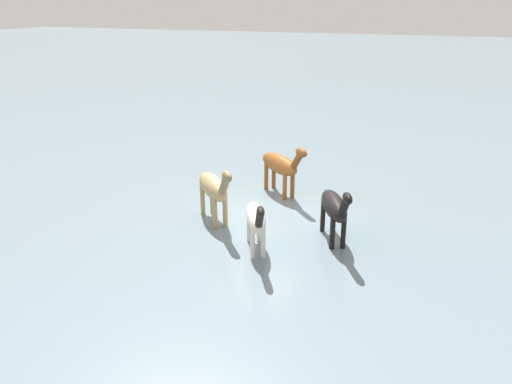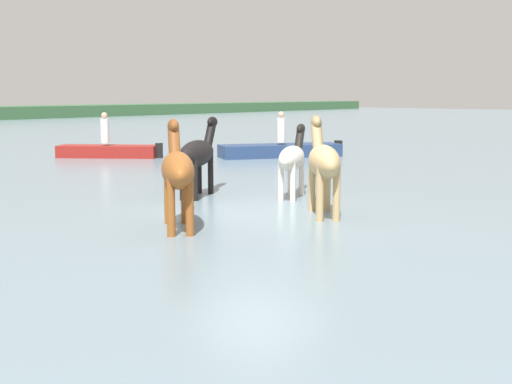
% 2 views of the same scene
% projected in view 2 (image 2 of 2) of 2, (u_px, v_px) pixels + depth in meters
% --- Properties ---
extents(ground_plane, '(181.56, 181.56, 0.00)m').
position_uv_depth(ground_plane, '(256.00, 214.00, 13.91)').
color(ground_plane, slate).
extents(horse_lead, '(1.91, 2.24, 1.99)m').
position_uv_depth(horse_lead, '(177.00, 170.00, 12.23)').
color(horse_lead, brown).
rests_on(horse_lead, ground_plane).
extents(horse_gray_outer, '(2.14, 2.08, 2.01)m').
position_uv_depth(horse_gray_outer, '(323.00, 162.00, 13.59)').
color(horse_gray_outer, tan).
rests_on(horse_gray_outer, ground_plane).
extents(horse_rear_stallion, '(2.14, 1.30, 1.73)m').
position_uv_depth(horse_rear_stallion, '(292.00, 158.00, 15.87)').
color(horse_rear_stallion, silver).
rests_on(horse_rear_stallion, ground_plane).
extents(horse_chestnut_trailing, '(2.35, 1.43, 1.90)m').
position_uv_depth(horse_chestnut_trailing, '(198.00, 154.00, 16.08)').
color(horse_chestnut_trailing, black).
rests_on(horse_chestnut_trailing, ground_plane).
extents(boat_launch_far, '(4.75, 3.68, 0.74)m').
position_uv_depth(boat_launch_far, '(281.00, 152.00, 26.26)').
color(boat_launch_far, navy).
rests_on(boat_launch_far, ground_plane).
extents(boat_dinghy_port, '(3.17, 3.74, 0.72)m').
position_uv_depth(boat_dinghy_port, '(109.00, 153.00, 26.05)').
color(boat_dinghy_port, maroon).
rests_on(boat_dinghy_port, ground_plane).
extents(person_spotter_bow, '(0.32, 0.32, 1.19)m').
position_uv_depth(person_spotter_bow, '(281.00, 128.00, 25.84)').
color(person_spotter_bow, silver).
rests_on(person_spotter_bow, boat_launch_far).
extents(person_watcher_seated, '(0.32, 0.32, 1.19)m').
position_uv_depth(person_watcher_seated, '(105.00, 129.00, 25.78)').
color(person_watcher_seated, silver).
rests_on(person_watcher_seated, boat_dinghy_port).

